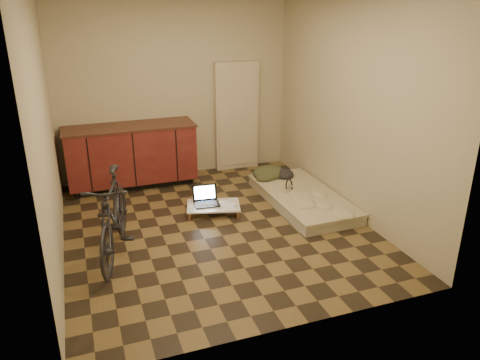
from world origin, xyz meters
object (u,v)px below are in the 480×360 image
object	(u,v)px
lap_desk	(213,206)
laptop	(206,200)
bicycle	(113,212)
futon	(302,198)

from	to	relation	value
lap_desk	laptop	size ratio (longest dim) A/B	2.23
bicycle	futon	xyz separation A→B (m)	(2.50, 0.53, -0.43)
bicycle	futon	distance (m)	2.59
bicycle	laptop	world-z (taller)	bicycle
bicycle	lap_desk	bearing A→B (deg)	41.30
futon	laptop	world-z (taller)	laptop
futon	lap_desk	world-z (taller)	futon
futon	laptop	xyz separation A→B (m)	(-1.29, 0.21, 0.08)
bicycle	futon	world-z (taller)	bicycle
futon	lap_desk	xyz separation A→B (m)	(-1.22, 0.12, 0.02)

